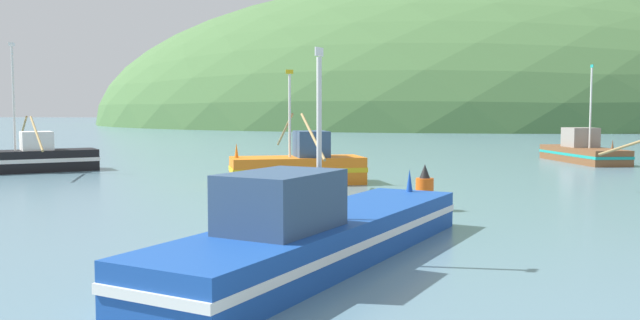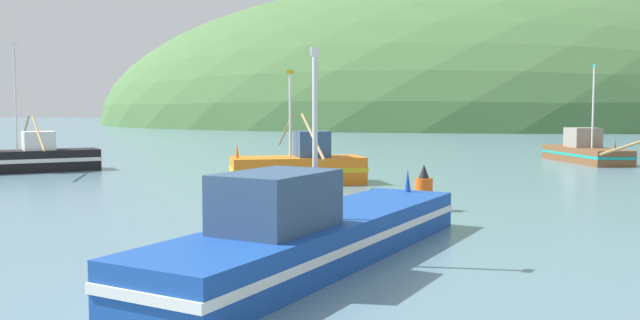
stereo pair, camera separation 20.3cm
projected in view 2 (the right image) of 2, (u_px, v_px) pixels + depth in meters
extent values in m
ellipsoid|color=#2D562D|center=(555.00, 119.00, 249.27)|extent=(158.08, 126.46, 79.44)
ellipsoid|color=#47703D|center=(466.00, 124.00, 173.46)|extent=(188.33, 150.66, 70.91)
cube|color=orange|center=(298.00, 170.00, 32.09)|extent=(6.82, 4.44, 1.29)
cube|color=gold|center=(298.00, 169.00, 32.09)|extent=(6.89, 4.48, 0.23)
cone|color=orange|center=(237.00, 150.00, 31.42)|extent=(0.25, 0.25, 0.70)
cube|color=#334C6B|center=(312.00, 144.00, 32.14)|extent=(2.05, 2.32, 1.25)
cylinder|color=silver|center=(290.00, 116.00, 31.82)|extent=(0.12, 0.12, 3.97)
cube|color=gold|center=(290.00, 72.00, 31.66)|extent=(0.35, 0.14, 0.20)
cylinder|color=#997F4C|center=(312.00, 135.00, 28.34)|extent=(1.68, 4.68, 1.88)
cylinder|color=#997F4C|center=(286.00, 130.00, 35.56)|extent=(1.68, 4.68, 1.88)
cube|color=black|center=(32.00, 161.00, 38.35)|extent=(7.32, 6.16, 1.24)
cube|color=white|center=(32.00, 160.00, 38.35)|extent=(7.39, 6.23, 0.22)
cube|color=silver|center=(39.00, 141.00, 38.45)|extent=(2.51, 2.58, 1.08)
cylinder|color=silver|center=(16.00, 99.00, 37.72)|extent=(0.12, 0.12, 5.90)
cube|color=white|center=(14.00, 44.00, 37.49)|extent=(0.31, 0.23, 0.20)
cylinder|color=#997F4C|center=(38.00, 133.00, 34.97)|extent=(3.07, 4.23, 1.74)
cylinder|color=#997F4C|center=(25.00, 129.00, 41.47)|extent=(3.07, 4.23, 1.74)
cube|color=#19479E|center=(322.00, 238.00, 15.72)|extent=(6.76, 11.89, 1.04)
cube|color=white|center=(322.00, 236.00, 15.72)|extent=(6.83, 12.01, 0.19)
cone|color=#19479E|center=(408.00, 180.00, 20.40)|extent=(0.26, 0.26, 0.70)
cube|color=#334C6B|center=(276.00, 201.00, 13.91)|extent=(2.65, 3.16, 1.22)
cylinder|color=silver|center=(315.00, 139.00, 15.25)|extent=(0.12, 0.12, 3.72)
cube|color=white|center=(315.00, 52.00, 15.10)|extent=(0.16, 0.34, 0.20)
cube|color=brown|center=(585.00, 155.00, 45.13)|extent=(4.13, 8.60, 1.02)
cube|color=teal|center=(585.00, 154.00, 45.13)|extent=(4.17, 8.68, 0.18)
cone|color=brown|center=(615.00, 145.00, 41.29)|extent=(0.24, 0.24, 0.70)
cube|color=gray|center=(583.00, 137.00, 45.46)|extent=(2.23, 2.35, 1.33)
cylinder|color=silver|center=(593.00, 108.00, 44.01)|extent=(0.12, 0.12, 5.33)
cube|color=teal|center=(594.00, 66.00, 43.80)|extent=(0.10, 0.36, 0.20)
cylinder|color=#E55914|center=(424.00, 194.00, 23.52)|extent=(0.64, 0.64, 1.14)
cone|color=black|center=(424.00, 171.00, 23.46)|extent=(0.38, 0.38, 0.50)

